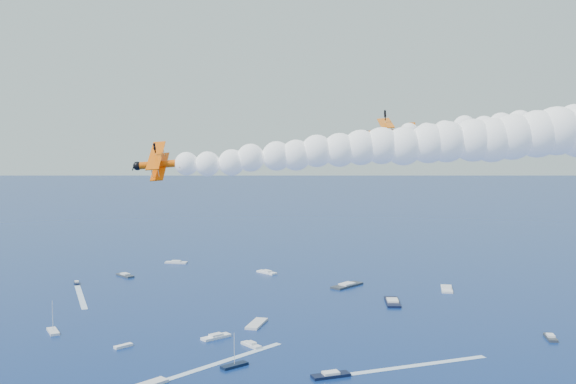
# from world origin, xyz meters

# --- Properties ---
(biplane_lead) EXTENTS (9.36, 10.70, 7.35)m
(biplane_lead) POSITION_xyz_m (22.57, 26.07, 56.28)
(biplane_lead) COLOR #F56505
(biplane_trail) EXTENTS (8.11, 9.68, 7.49)m
(biplane_trail) POSITION_xyz_m (-2.91, 1.07, 52.43)
(biplane_trail) COLOR #F45B05
(smoke_trail_trail) EXTENTS (70.90, 35.21, 12.39)m
(smoke_trail_trail) POSITION_xyz_m (30.46, 8.57, 55.07)
(smoke_trail_trail) COLOR white
(spectator_boats) EXTENTS (215.71, 183.34, 0.70)m
(spectator_boats) POSITION_xyz_m (-12.99, 114.11, 0.35)
(spectator_boats) COLOR silver
(spectator_boats) RESTS_ON ground
(boat_wakes) EXTENTS (144.70, 88.34, 0.04)m
(boat_wakes) POSITION_xyz_m (-27.60, 104.29, 0.03)
(boat_wakes) COLOR white
(boat_wakes) RESTS_ON ground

